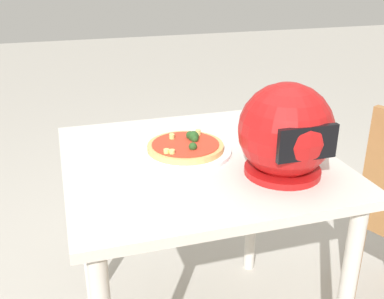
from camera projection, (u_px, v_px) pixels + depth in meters
dining_table at (198, 189)px, 1.52m from camera, size 0.85×0.83×0.78m
pizza_plate at (186, 151)px, 1.51m from camera, size 0.30×0.30×0.01m
pizza at (186, 146)px, 1.50m from camera, size 0.25×0.25×0.05m
motorcycle_helmet at (286, 132)px, 1.31m from camera, size 0.28×0.28×0.28m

